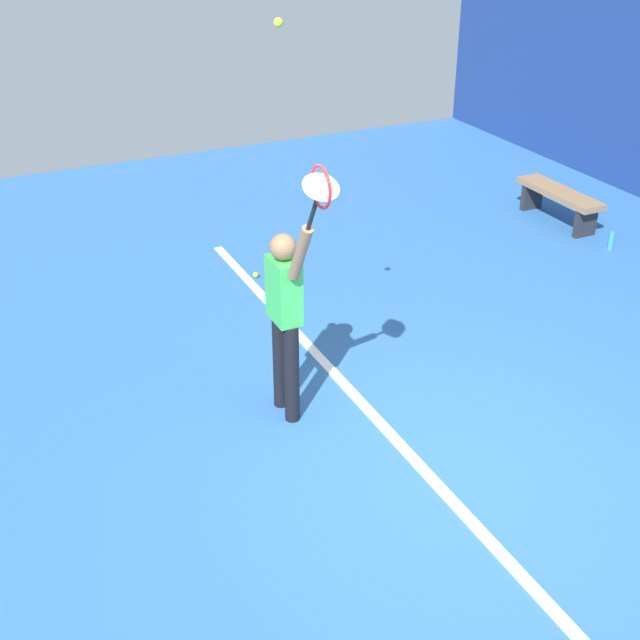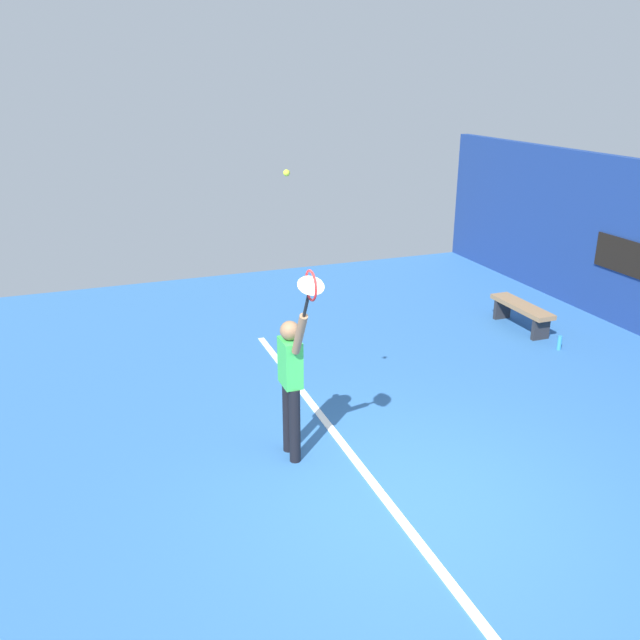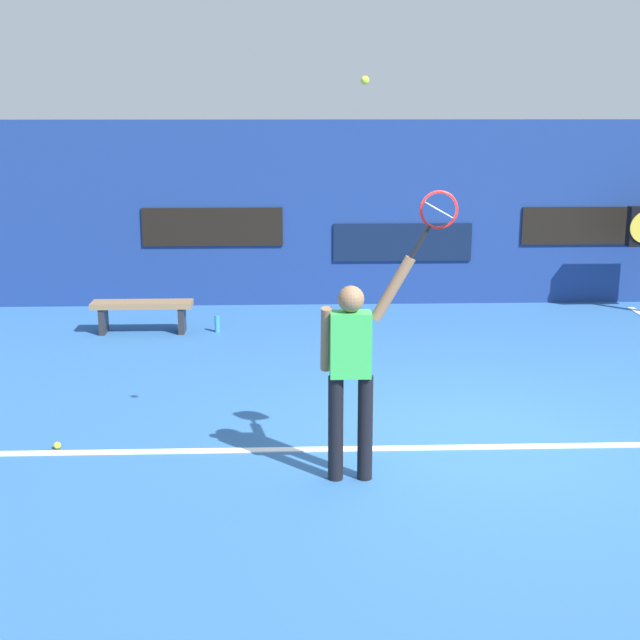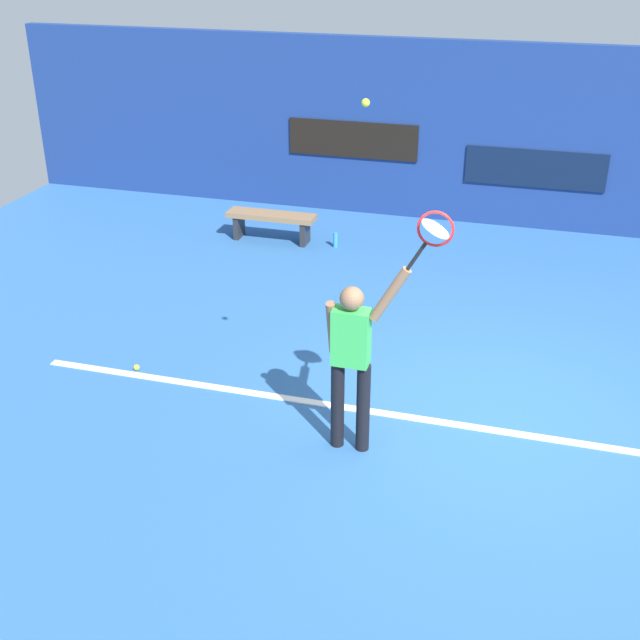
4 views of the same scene
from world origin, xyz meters
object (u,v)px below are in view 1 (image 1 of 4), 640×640
Objects in this scene: tennis_racket at (320,190)px; water_bottle at (611,241)px; spare_ball at (256,275)px; tennis_player at (285,311)px; tennis_ball at (278,22)px; court_bench at (559,198)px.

tennis_racket reaches higher than water_bottle.
tennis_player is at bearing -15.88° from spare_ball.
tennis_ball reaches higher than court_bench.
water_bottle is (1.04, 0.00, -0.22)m from court_bench.
court_bench is (-2.65, 5.13, -2.97)m from tennis_ball.
tennis_racket is 8.97× the size of tennis_ball.
tennis_player reaches higher than spare_ball.
tennis_ball is at bearing -25.03° from tennis_player.
tennis_player is 8.08× the size of water_bottle.
court_bench is 1.06m from water_bottle.
tennis_ball reaches higher than water_bottle.
tennis_racket is 1.19m from tennis_ball.
tennis_racket is 8.97× the size of spare_ball.
tennis_player is at bearing -73.29° from water_bottle.
water_bottle is (-1.61, 5.13, -3.19)m from tennis_ball.
tennis_ball is 6.50m from court_bench.
water_bottle is 3.53× the size of spare_ball.
tennis_ball is (0.08, -0.04, 2.30)m from tennis_player.
tennis_player is at bearing -63.23° from court_bench.
spare_ball is at bearing 164.12° from tennis_player.
tennis_ball is 6.25m from water_bottle.
tennis_racket is 0.44× the size of court_bench.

